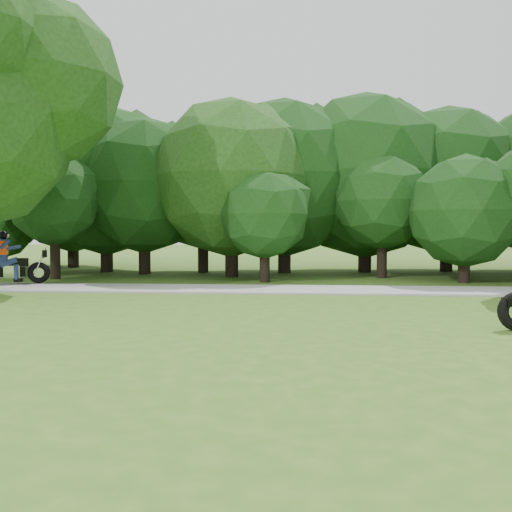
{
  "coord_description": "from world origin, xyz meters",
  "views": [
    {
      "loc": [
        -0.94,
        -9.12,
        1.94
      ],
      "look_at": [
        -1.86,
        2.79,
        1.31
      ],
      "focal_mm": 40.0,
      "sensor_mm": 36.0,
      "label": 1
    }
  ],
  "objects": [
    {
      "name": "ground",
      "position": [
        0.0,
        0.0,
        0.0
      ],
      "size": [
        100.0,
        100.0,
        0.0
      ],
      "primitive_type": "plane",
      "color": "#3F661D",
      "rests_on": "ground"
    },
    {
      "name": "walkway",
      "position": [
        0.0,
        8.0,
        0.03
      ],
      "size": [
        60.0,
        2.2,
        0.06
      ],
      "primitive_type": "cube",
      "color": "#A1A19C",
      "rests_on": "ground"
    },
    {
      "name": "tree_line",
      "position": [
        0.79,
        14.63,
        3.69
      ],
      "size": [
        40.32,
        11.73,
        7.53
      ],
      "color": "black",
      "rests_on": "ground"
    },
    {
      "name": "touring_motorcycle",
      "position": [
        -10.36,
        8.59,
        0.69
      ],
      "size": [
        2.18,
        1.31,
        1.74
      ],
      "rotation": [
        0.0,
        0.0,
        0.39
      ],
      "color": "black",
      "rests_on": "walkway"
    }
  ]
}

